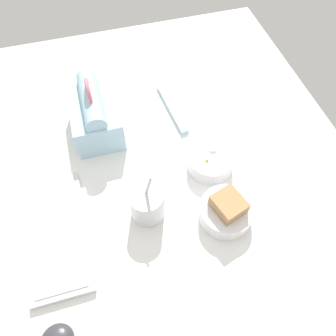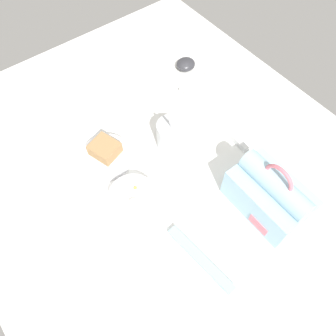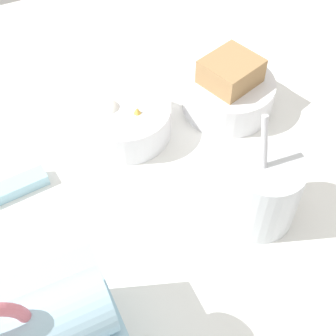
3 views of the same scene
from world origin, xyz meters
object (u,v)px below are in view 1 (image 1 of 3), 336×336
object	(u,v)px
lunch_bag	(95,113)
bento_bowl_snacks	(211,161)
soup_cup	(147,204)
chopstick_case	(172,108)
bento_bowl_sandwich	(226,211)
keyboard	(57,234)

from	to	relation	value
lunch_bag	bento_bowl_snacks	distance (cm)	35.49
soup_cup	chopstick_case	world-z (taller)	soup_cup
bento_bowl_sandwich	bento_bowl_snacks	size ratio (longest dim) A/B	1.05
bento_bowl_sandwich	bento_bowl_snacks	world-z (taller)	bento_bowl_sandwich
keyboard	lunch_bag	size ratio (longest dim) A/B	1.53
soup_cup	chopstick_case	distance (cm)	36.03
lunch_bag	chopstick_case	distance (cm)	24.05
bento_bowl_sandwich	chopstick_case	size ratio (longest dim) A/B	0.63
lunch_bag	chopstick_case	bearing A→B (deg)	-87.52
lunch_bag	soup_cup	bearing A→B (deg)	-166.17
keyboard	bento_bowl_snacks	distance (cm)	43.59
keyboard	soup_cup	xyz separation A→B (cm)	(0.01, -22.72, 3.89)
lunch_bag	bento_bowl_snacks	xyz separation A→B (cm)	(-22.04, -27.55, -3.85)
keyboard	chopstick_case	xyz separation A→B (cm)	(32.17, -38.42, -0.22)
bento_bowl_sandwich	bento_bowl_snacks	distance (cm)	15.50
keyboard	soup_cup	size ratio (longest dim) A/B	2.02
bento_bowl_sandwich	chopstick_case	xyz separation A→B (cm)	(38.47, 2.71, -2.36)
lunch_bag	bento_bowl_snacks	bearing A→B (deg)	-128.66
keyboard	chopstick_case	bearing A→B (deg)	-50.05
bento_bowl_sandwich	lunch_bag	bearing A→B (deg)	34.84
bento_bowl_snacks	chopstick_case	xyz separation A→B (cm)	(23.05, 4.18, -1.77)
bento_bowl_sandwich	bento_bowl_snacks	xyz separation A→B (cm)	(15.42, -1.47, -0.60)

